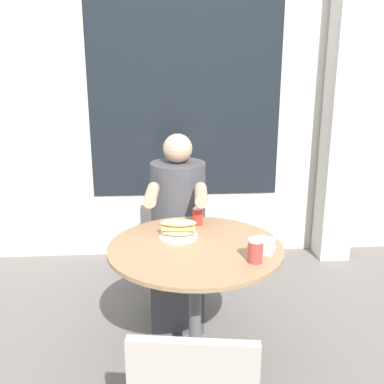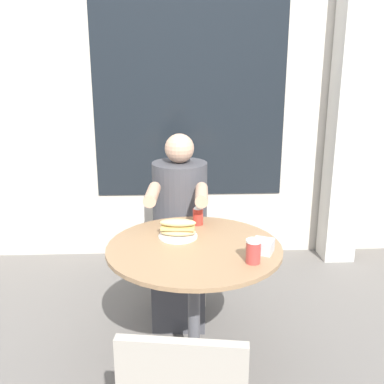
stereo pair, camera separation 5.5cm
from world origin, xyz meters
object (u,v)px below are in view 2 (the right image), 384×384
Objects in this scene: diner_chair at (180,218)px; seated_diner at (180,240)px; sandwich_on_plate at (178,229)px; condiment_bottle at (198,215)px; cafe_table at (194,281)px; drink_cup at (253,251)px.

seated_diner is at bearing 92.51° from diner_chair.
sandwich_on_plate is at bearing 91.95° from seated_diner.
diner_chair is 0.86m from sandwich_on_plate.
seated_diner reaches higher than diner_chair.
condiment_bottle is at bearing 57.46° from sandwich_on_plate.
sandwich_on_plate is (-0.07, 0.12, 0.22)m from cafe_table.
drink_cup is (0.30, -0.78, 0.27)m from seated_diner.
condiment_bottle reaches higher than cafe_table.
diner_chair is (-0.05, 0.94, -0.01)m from cafe_table.
cafe_table is 4.29× the size of sandwich_on_plate.
cafe_table is at bearing 99.49° from seated_diner.
diner_chair reaches higher than cafe_table.
sandwich_on_plate is at bearing 136.07° from drink_cup.
drink_cup reaches higher than cafe_table.
seated_diner is (-0.06, 0.59, -0.03)m from cafe_table.
diner_chair is 7.69× the size of condiment_bottle.
cafe_table is 0.95× the size of diner_chair.
seated_diner is 10.86× the size of drink_cup.
diner_chair is at bearing 104.57° from drink_cup.
diner_chair reaches higher than drink_cup.
condiment_bottle reaches higher than drink_cup.
sandwich_on_plate is 0.44m from drink_cup.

